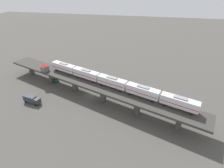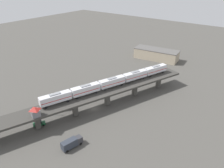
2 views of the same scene
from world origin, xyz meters
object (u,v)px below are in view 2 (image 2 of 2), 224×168
Objects in this scene: delivery_truck at (72,143)px; warehouse_building at (156,54)px; street_car_green at (39,123)px; street_lamp at (48,106)px; street_car_red at (103,88)px; street_car_blue at (68,107)px; subway_train at (112,82)px; signal_hut at (35,112)px.

delivery_truck is 0.25× the size of warehouse_building.
street_lamp is (-2.38, 6.73, 3.17)m from street_car_green.
warehouse_building is (-16.49, 91.31, 1.65)m from delivery_truck.
delivery_truck is at bearing -65.27° from street_car_red.
street_car_red is (0.75, 22.55, 0.00)m from street_car_blue.
subway_train is at bearing 57.98° from street_car_blue.
signal_hut reaches higher than street_car_green.
subway_train is 12.55× the size of street_car_red.
warehouse_building reaches higher than street_car_red.
street_car_red is at bearing 114.73° from delivery_truck.
street_car_green is (-10.90, -30.77, -8.49)m from subway_train.
street_car_green is 90.81m from warehouse_building.
subway_train is 60.98m from warehouse_building.
street_lamp is at bearing -118.93° from subway_train.
street_car_red is at bearing 92.74° from signal_hut.
signal_hut reaches higher than warehouse_building.
subway_train is 12.76× the size of street_car_green.
street_car_blue is 22.56m from street_car_red.
street_lamp reaches higher than street_car_blue.
street_car_red is at bearing -90.64° from warehouse_building.
signal_hut is at bearing -103.37° from subway_train.
street_car_green is (-1.18, -36.56, 0.00)m from street_car_red.
warehouse_building reaches higher than delivery_truck.
street_car_blue is at bearing 99.11° from signal_hut.
signal_hut is 93.23m from warehouse_building.
street_car_red is (-9.73, 5.79, -8.49)m from subway_train.
street_car_red is 36.58m from street_car_green.
street_car_blue is 8.42m from street_lamp.
subway_train is 21.51m from street_car_blue.
subway_train reaches higher than street_car_green.
signal_hut is at bearing -89.23° from warehouse_building.
street_car_red is 30.21m from street_lamp.
street_car_blue is 1.00× the size of street_car_red.
warehouse_building is (1.36, 76.75, 2.47)m from street_car_blue.
street_car_blue is 0.16× the size of warehouse_building.
street_lamp is (-20.66, 7.29, 2.35)m from delivery_truck.
subway_train is 8.60× the size of street_lamp.
street_lamp is at bearing -111.08° from street_car_blue.
street_lamp is (-2.81, -7.28, 3.17)m from street_car_blue.
subway_train is at bearing -81.36° from warehouse_building.
delivery_truck is (17.85, -14.57, 0.82)m from street_car_blue.
signal_hut is at bearing -173.41° from delivery_truck.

